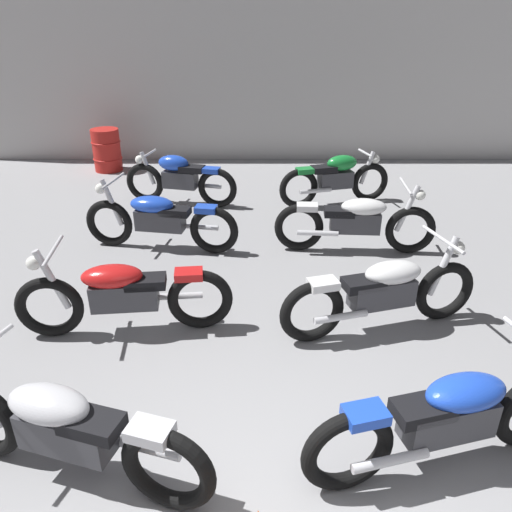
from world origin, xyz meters
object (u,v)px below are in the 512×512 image
at_px(motorcycle_right_row_1, 384,291).
at_px(motorcycle_right_row_3, 337,178).
at_px(motorcycle_left_row_0, 66,429).
at_px(oil_drum, 108,150).
at_px(motorcycle_right_row_0, 451,417).
at_px(motorcycle_right_row_2, 357,221).
at_px(motorcycle_left_row_3, 181,178).
at_px(motorcycle_left_row_1, 124,293).
at_px(motorcycle_left_row_2, 160,219).

xyz_separation_m(motorcycle_right_row_1, motorcycle_right_row_3, (0.06, 3.75, 0.01)).
distance_m(motorcycle_left_row_0, oil_drum, 7.82).
relative_size(motorcycle_left_row_0, motorcycle_right_row_3, 1.09).
bearing_deg(motorcycle_right_row_0, motorcycle_left_row_0, -177.52).
bearing_deg(motorcycle_right_row_2, motorcycle_left_row_0, -125.36).
height_order(motorcycle_left_row_3, motorcycle_right_row_0, motorcycle_right_row_0).
relative_size(motorcycle_right_row_0, motorcycle_right_row_1, 1.00).
height_order(motorcycle_left_row_1, motorcycle_left_row_2, same).
height_order(motorcycle_right_row_0, oil_drum, motorcycle_right_row_0).
relative_size(motorcycle_right_row_2, motorcycle_right_row_3, 1.13).
bearing_deg(oil_drum, motorcycle_left_row_1, -73.48).
distance_m(motorcycle_right_row_1, oil_drum, 7.22).
relative_size(motorcycle_left_row_1, motorcycle_left_row_2, 1.01).
distance_m(motorcycle_left_row_0, motorcycle_right_row_0, 2.66).
distance_m(motorcycle_left_row_2, motorcycle_right_row_3, 3.21).
xyz_separation_m(motorcycle_left_row_2, oil_drum, (-1.74, 3.81, -0.03)).
bearing_deg(motorcycle_right_row_2, oil_drum, 138.52).
height_order(motorcycle_right_row_2, motorcycle_right_row_3, motorcycle_right_row_2).
distance_m(motorcycle_left_row_1, motorcycle_left_row_2, 2.00).
height_order(motorcycle_right_row_1, motorcycle_right_row_3, motorcycle_right_row_1).
distance_m(motorcycle_left_row_1, motorcycle_left_row_3, 3.80).
bearing_deg(motorcycle_right_row_2, motorcycle_left_row_3, 144.46).
xyz_separation_m(motorcycle_left_row_1, motorcycle_right_row_0, (2.69, -1.70, 0.00)).
bearing_deg(motorcycle_left_row_2, motorcycle_left_row_3, 89.02).
distance_m(motorcycle_right_row_2, motorcycle_right_row_3, 1.88).
xyz_separation_m(motorcycle_left_row_3, motorcycle_right_row_0, (2.64, -5.50, -0.01)).
bearing_deg(motorcycle_left_row_1, motorcycle_left_row_3, 89.32).
relative_size(motorcycle_left_row_1, motorcycle_right_row_3, 1.12).
bearing_deg(motorcycle_left_row_2, motorcycle_right_row_2, -1.74).
height_order(motorcycle_right_row_2, oil_drum, motorcycle_right_row_2).
xyz_separation_m(motorcycle_left_row_2, motorcycle_right_row_3, (2.66, 1.80, 0.01)).
relative_size(motorcycle_left_row_0, motorcycle_left_row_1, 0.97).
height_order(motorcycle_right_row_0, motorcycle_right_row_2, same).
bearing_deg(motorcycle_right_row_2, motorcycle_right_row_0, -89.87).
bearing_deg(motorcycle_right_row_1, motorcycle_left_row_3, 124.43).
xyz_separation_m(motorcycle_left_row_3, motorcycle_right_row_2, (2.63, -1.88, -0.01)).
xyz_separation_m(motorcycle_left_row_0, motorcycle_right_row_1, (2.58, 1.86, 0.00)).
relative_size(motorcycle_right_row_2, oil_drum, 2.56).
distance_m(motorcycle_right_row_0, oil_drum, 8.71).
bearing_deg(motorcycle_left_row_0, motorcycle_left_row_3, 89.89).
xyz_separation_m(motorcycle_right_row_2, oil_drum, (-4.40, 3.89, -0.03)).
relative_size(motorcycle_right_row_1, oil_drum, 2.49).
bearing_deg(motorcycle_right_row_3, motorcycle_left_row_1, -125.21).
height_order(motorcycle_left_row_0, motorcycle_left_row_1, same).
bearing_deg(motorcycle_right_row_0, motorcycle_left_row_1, 147.77).
bearing_deg(motorcycle_right_row_0, motorcycle_right_row_3, 90.10).
xyz_separation_m(motorcycle_left_row_1, motorcycle_left_row_3, (0.05, 3.80, 0.01)).
xyz_separation_m(motorcycle_left_row_0, oil_drum, (-1.76, 7.62, -0.03)).
distance_m(motorcycle_right_row_1, motorcycle_right_row_3, 3.75).
bearing_deg(motorcycle_right_row_3, motorcycle_left_row_0, -115.26).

